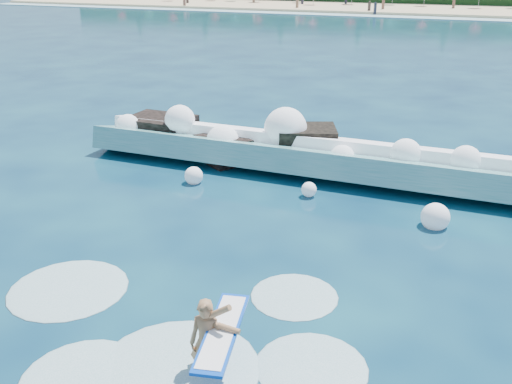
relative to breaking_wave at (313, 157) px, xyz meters
The scene contains 9 objects.
ground 7.39m from the breaking_wave, 101.51° to the right, with size 200.00×200.00×0.00m, color #082241.
beach 70.79m from the breaking_wave, 91.19° to the left, with size 140.00×20.00×0.40m, color tan.
wet_band 59.79m from the breaking_wave, 91.41° to the left, with size 140.00×5.00×0.08m, color silver.
breaking_wave is the anchor object (origin of this frame).
rock_cluster 3.70m from the breaking_wave, behind, with size 8.15×3.39×1.40m.
surfer_with_board 10.48m from the breaking_wave, 83.02° to the right, with size 1.10×2.86×1.65m.
wave_spray 0.82m from the breaking_wave, behind, with size 15.12×4.82×2.02m.
surf_foam 10.06m from the breaking_wave, 88.64° to the right, with size 9.18×5.81×0.15m.
beachgoers 67.76m from the breaking_wave, 89.20° to the left, with size 104.61×13.25×1.91m.
Camera 1 is at (6.47, -10.31, 6.59)m, focal length 40.00 mm.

